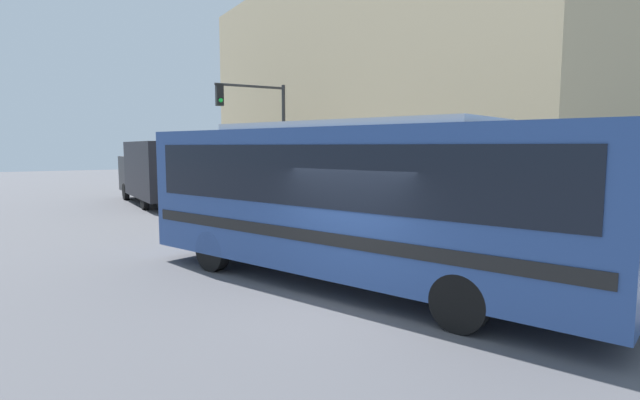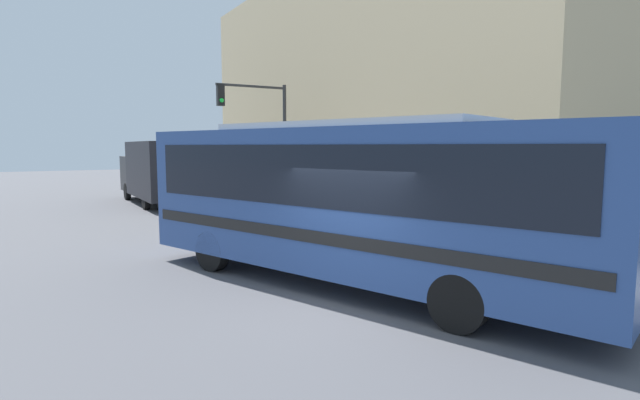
% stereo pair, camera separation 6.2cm
% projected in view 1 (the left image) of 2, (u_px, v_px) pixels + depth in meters
% --- Properties ---
extents(ground_plane, '(120.00, 120.00, 0.00)m').
position_uv_depth(ground_plane, '(352.00, 307.00, 9.05)').
color(ground_plane, '#515156').
extents(sidewalk, '(2.77, 70.00, 0.18)m').
position_uv_depth(sidewalk, '(242.00, 195.00, 29.13)').
color(sidewalk, gray).
rests_on(sidewalk, ground_plane).
extents(building_facade, '(6.00, 26.23, 11.87)m').
position_uv_depth(building_facade, '(363.00, 87.00, 25.69)').
color(building_facade, tan).
rests_on(building_facade, ground_plane).
extents(city_bus, '(5.83, 10.65, 3.40)m').
position_uv_depth(city_bus, '(352.00, 193.00, 10.29)').
color(city_bus, '#2D4C8C').
rests_on(city_bus, ground_plane).
extents(delivery_truck, '(2.44, 8.44, 3.14)m').
position_uv_depth(delivery_truck, '(157.00, 170.00, 25.12)').
color(delivery_truck, black).
rests_on(delivery_truck, ground_plane).
extents(fire_hydrant, '(0.20, 0.27, 0.79)m').
position_uv_depth(fire_hydrant, '(378.00, 217.00, 16.67)').
color(fire_hydrant, '#999999').
rests_on(fire_hydrant, sidewalk).
extents(traffic_light_pole, '(3.28, 0.35, 5.48)m').
position_uv_depth(traffic_light_pole, '(261.00, 123.00, 22.05)').
color(traffic_light_pole, '#2D2D2D').
rests_on(traffic_light_pole, sidewalk).
extents(parking_meter, '(0.14, 0.14, 1.27)m').
position_uv_depth(parking_meter, '(332.00, 195.00, 19.09)').
color(parking_meter, '#2D2D2D').
rests_on(parking_meter, sidewalk).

